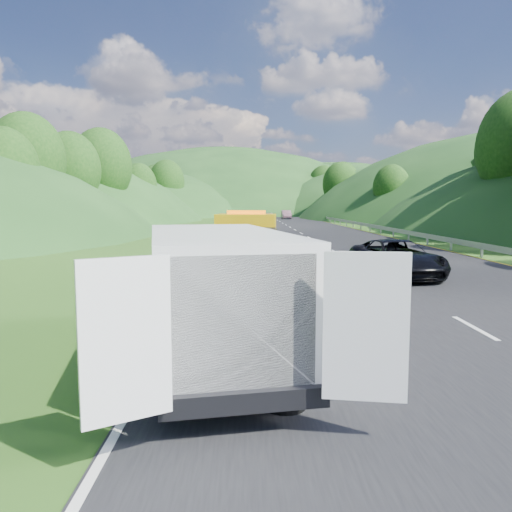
{
  "coord_description": "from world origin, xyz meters",
  "views": [
    {
      "loc": [
        -2.27,
        -13.15,
        2.89
      ],
      "look_at": [
        -1.97,
        1.73,
        1.3
      ],
      "focal_mm": 35.0,
      "sensor_mm": 36.0,
      "label": 1
    }
  ],
  "objects_px": {
    "child": "(220,310)",
    "worker": "(267,365)",
    "suitcase": "(138,294)",
    "passing_suv": "(396,277)",
    "white_van": "(215,289)",
    "woman": "(193,300)",
    "tow_truck": "(244,248)",
    "spare_tire": "(285,409)"
  },
  "relations": [
    {
      "from": "child",
      "to": "worker",
      "type": "bearing_deg",
      "value": -60.02
    },
    {
      "from": "suitcase",
      "to": "passing_suv",
      "type": "distance_m",
      "value": 10.32
    },
    {
      "from": "white_van",
      "to": "woman",
      "type": "height_order",
      "value": "white_van"
    },
    {
      "from": "woman",
      "to": "child",
      "type": "distance_m",
      "value": 1.76
    },
    {
      "from": "worker",
      "to": "suitcase",
      "type": "bearing_deg",
      "value": 117.93
    },
    {
      "from": "tow_truck",
      "to": "spare_tire",
      "type": "distance_m",
      "value": 11.14
    },
    {
      "from": "tow_truck",
      "to": "spare_tire",
      "type": "bearing_deg",
      "value": -81.69
    },
    {
      "from": "worker",
      "to": "passing_suv",
      "type": "distance_m",
      "value": 11.94
    },
    {
      "from": "tow_truck",
      "to": "child",
      "type": "xyz_separation_m",
      "value": [
        -0.64,
        -4.55,
        -1.28
      ]
    },
    {
      "from": "passing_suv",
      "to": "worker",
      "type": "bearing_deg",
      "value": -124.63
    },
    {
      "from": "tow_truck",
      "to": "spare_tire",
      "type": "height_order",
      "value": "tow_truck"
    },
    {
      "from": "worker",
      "to": "passing_suv",
      "type": "relative_size",
      "value": 0.3
    },
    {
      "from": "spare_tire",
      "to": "passing_suv",
      "type": "relative_size",
      "value": 0.11
    },
    {
      "from": "woman",
      "to": "passing_suv",
      "type": "bearing_deg",
      "value": -74.79
    },
    {
      "from": "worker",
      "to": "suitcase",
      "type": "xyz_separation_m",
      "value": [
        -3.49,
        5.54,
        0.27
      ]
    },
    {
      "from": "white_van",
      "to": "woman",
      "type": "distance_m",
      "value": 6.24
    },
    {
      "from": "tow_truck",
      "to": "spare_tire",
      "type": "relative_size",
      "value": 10.55
    },
    {
      "from": "suitcase",
      "to": "tow_truck",
      "type": "bearing_deg",
      "value": 49.8
    },
    {
      "from": "suitcase",
      "to": "woman",
      "type": "bearing_deg",
      "value": 20.43
    },
    {
      "from": "child",
      "to": "suitcase",
      "type": "relative_size",
      "value": 1.65
    },
    {
      "from": "white_van",
      "to": "spare_tire",
      "type": "xyz_separation_m",
      "value": [
        1.09,
        -2.03,
        -1.36
      ]
    },
    {
      "from": "white_van",
      "to": "woman",
      "type": "relative_size",
      "value": 4.66
    },
    {
      "from": "passing_suv",
      "to": "tow_truck",
      "type": "bearing_deg",
      "value": -173.43
    },
    {
      "from": "tow_truck",
      "to": "worker",
      "type": "xyz_separation_m",
      "value": [
        0.45,
        -9.13,
        -1.28
      ]
    },
    {
      "from": "child",
      "to": "worker",
      "type": "xyz_separation_m",
      "value": [
        1.09,
        -4.58,
        0.0
      ]
    },
    {
      "from": "white_van",
      "to": "woman",
      "type": "xyz_separation_m",
      "value": [
        -1.06,
        6.0,
        -1.36
      ]
    },
    {
      "from": "white_van",
      "to": "suitcase",
      "type": "distance_m",
      "value": 6.11
    },
    {
      "from": "worker",
      "to": "suitcase",
      "type": "relative_size",
      "value": 2.81
    },
    {
      "from": "white_van",
      "to": "tow_truck",
      "type": "bearing_deg",
      "value": 76.53
    },
    {
      "from": "tow_truck",
      "to": "white_van",
      "type": "bearing_deg",
      "value": -87.9
    },
    {
      "from": "tow_truck",
      "to": "white_van",
      "type": "xyz_separation_m",
      "value": [
        -0.47,
        -9.02,
        0.08
      ]
    },
    {
      "from": "tow_truck",
      "to": "child",
      "type": "relative_size",
      "value": 6.89
    },
    {
      "from": "tow_truck",
      "to": "woman",
      "type": "distance_m",
      "value": 3.62
    },
    {
      "from": "tow_truck",
      "to": "woman",
      "type": "xyz_separation_m",
      "value": [
        -1.52,
        -3.03,
        -1.28
      ]
    },
    {
      "from": "spare_tire",
      "to": "worker",
      "type": "bearing_deg",
      "value": 95.09
    },
    {
      "from": "woman",
      "to": "suitcase",
      "type": "height_order",
      "value": "woman"
    },
    {
      "from": "child",
      "to": "suitcase",
      "type": "height_order",
      "value": "suitcase"
    },
    {
      "from": "woman",
      "to": "tow_truck",
      "type": "bearing_deg",
      "value": -42.38
    },
    {
      "from": "woman",
      "to": "suitcase",
      "type": "bearing_deg",
      "value": 94.75
    },
    {
      "from": "white_van",
      "to": "child",
      "type": "relative_size",
      "value": 7.9
    },
    {
      "from": "woman",
      "to": "spare_tire",
      "type": "xyz_separation_m",
      "value": [
        2.15,
        -8.03,
        0.0
      ]
    },
    {
      "from": "worker",
      "to": "spare_tire",
      "type": "distance_m",
      "value": 1.93
    }
  ]
}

